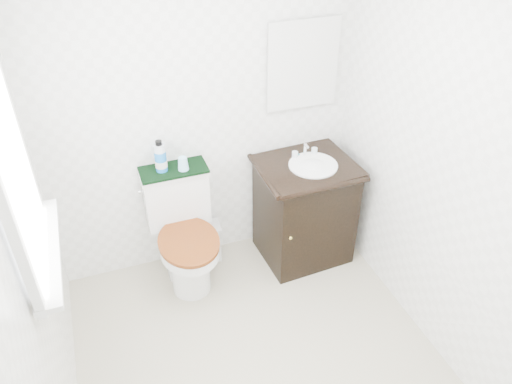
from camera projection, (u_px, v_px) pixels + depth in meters
floor at (263, 367)px, 3.11m from camera, size 2.40×2.40×0.00m
wall_back at (201, 113)px, 3.35m from camera, size 2.40×0.00×2.40m
wall_left at (24, 270)px, 2.11m from camera, size 0.00×2.40×2.40m
wall_right at (452, 173)px, 2.74m from camera, size 0.00×2.40×2.40m
window at (10, 169)px, 2.12m from camera, size 0.02×0.70×0.90m
mirror at (303, 65)px, 3.39m from camera, size 0.50×0.02×0.60m
toilet at (184, 237)px, 3.57m from camera, size 0.47×0.64×0.86m
vanity at (305, 208)px, 3.75m from camera, size 0.70×0.60×0.92m
trash_bin at (207, 242)px, 3.85m from camera, size 0.23×0.20×0.31m
towel at (173, 170)px, 3.38m from camera, size 0.46×0.22×0.02m
mouthwash_bottle at (160, 157)px, 3.30m from camera, size 0.08×0.08×0.23m
cup at (183, 164)px, 3.35m from camera, size 0.07×0.07×0.09m
soap_bar at (297, 155)px, 3.62m from camera, size 0.06×0.04×0.02m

